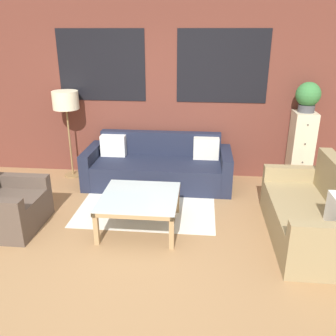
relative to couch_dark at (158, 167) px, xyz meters
The scene contains 10 objects.
ground_plane 1.97m from the couch_dark, 89.95° to the right, with size 16.00×16.00×0.00m, color #9E754C.
wall_back_brick 1.23m from the couch_dark, 89.78° to the left, with size 8.40×0.09×2.80m.
rug 0.82m from the couch_dark, 94.31° to the right, with size 1.89×1.49×0.00m.
couch_dark is the anchor object (origin of this frame).
settee_vintage 2.46m from the couch_dark, 36.32° to the right, with size 0.80×1.67×0.92m.
armchair_corner 2.32m from the couch_dark, 138.38° to the right, with size 0.80×0.86×0.84m.
coffee_table 1.39m from the couch_dark, 92.39° to the right, with size 0.94×0.94×0.43m.
floor_lamp 1.79m from the couch_dark, behind, with size 0.41×0.41×1.43m.
drawer_cabinet 2.25m from the couch_dark, ahead, with size 0.33×0.41×1.17m.
potted_plant 2.50m from the couch_dark, ahead, with size 0.36×0.36×0.45m.
Camera 1 is at (0.67, -3.30, 2.32)m, focal length 38.00 mm.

